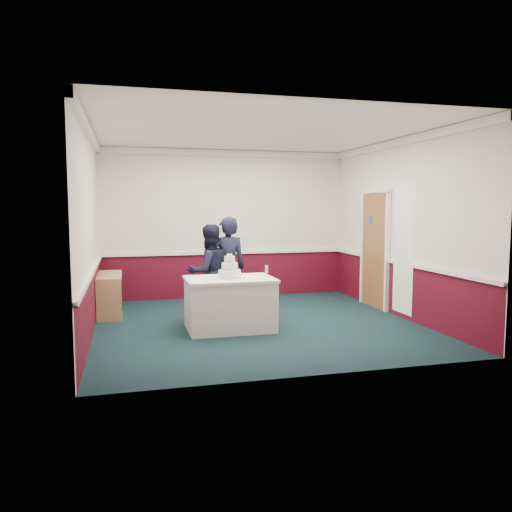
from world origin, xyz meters
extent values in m
plane|color=#122B2B|center=(0.00, 0.00, 0.00)|extent=(5.00, 5.00, 0.00)
cube|color=silver|center=(0.00, 2.48, 1.50)|extent=(5.00, 0.05, 3.00)
cube|color=silver|center=(-2.48, 0.00, 1.50)|extent=(0.05, 5.00, 3.00)
cube|color=silver|center=(2.48, 0.00, 1.50)|extent=(0.05, 5.00, 3.00)
cube|color=white|center=(0.00, 0.00, 2.98)|extent=(5.00, 5.00, 0.05)
cube|color=#4C0A18|center=(0.00, 2.48, 0.45)|extent=(5.00, 0.02, 0.90)
cube|color=white|center=(0.00, 2.47, 0.92)|extent=(4.98, 0.05, 0.06)
cube|color=white|center=(0.00, 2.46, 2.93)|extent=(5.00, 0.08, 0.12)
cube|color=#965E35|center=(2.46, 0.80, 1.05)|extent=(0.05, 0.90, 2.10)
cube|color=#234799|center=(2.44, 0.95, 1.62)|extent=(0.01, 0.12, 0.12)
cube|color=white|center=(2.42, -0.25, 1.20)|extent=(0.02, 0.60, 2.20)
cube|color=#99774A|center=(-2.28, 1.33, 0.35)|extent=(0.40, 1.20, 0.70)
cube|color=black|center=(-2.07, 1.33, 0.40)|extent=(0.01, 1.00, 0.50)
cube|color=white|center=(-0.48, -0.22, 0.38)|extent=(1.28, 0.88, 0.76)
cube|color=white|center=(-0.48, -0.22, 0.77)|extent=(1.32, 0.92, 0.04)
cylinder|color=white|center=(-0.48, -0.22, 0.85)|extent=(0.34, 0.34, 0.12)
cylinder|color=silver|center=(-0.48, -0.22, 0.80)|extent=(0.35, 0.35, 0.03)
cylinder|color=white|center=(-0.48, -0.22, 0.97)|extent=(0.24, 0.24, 0.11)
cylinder|color=silver|center=(-0.48, -0.22, 0.92)|extent=(0.25, 0.25, 0.02)
cylinder|color=white|center=(-0.48, -0.22, 1.07)|extent=(0.16, 0.16, 0.10)
cylinder|color=silver|center=(-0.48, -0.22, 1.03)|extent=(0.17, 0.17, 0.02)
sphere|color=#EDE5C9|center=(-0.48, -0.22, 1.14)|extent=(0.03, 0.03, 0.03)
sphere|color=#EDE5C9|center=(-0.46, -0.20, 1.14)|extent=(0.03, 0.03, 0.03)
sphere|color=#EDE5C9|center=(-0.50, -0.19, 1.14)|extent=(0.03, 0.03, 0.03)
sphere|color=#EDE5C9|center=(-0.47, -0.24, 1.14)|extent=(0.03, 0.03, 0.03)
sphere|color=#EDE5C9|center=(-0.51, -0.23, 1.14)|extent=(0.03, 0.03, 0.03)
cube|color=silver|center=(-0.51, -0.42, 0.79)|extent=(0.04, 0.22, 0.00)
cylinder|color=silver|center=(0.02, -0.50, 0.79)|extent=(0.05, 0.05, 0.01)
cylinder|color=silver|center=(0.02, -0.50, 0.84)|extent=(0.01, 0.01, 0.09)
cylinder|color=silver|center=(0.02, -0.50, 0.94)|extent=(0.04, 0.04, 0.11)
imported|color=black|center=(-0.67, 0.58, 0.79)|extent=(0.90, 0.79, 1.57)
imported|color=black|center=(-0.34, 0.65, 0.85)|extent=(0.63, 0.43, 1.70)
camera|label=1|loc=(-1.97, -7.53, 1.87)|focal=35.00mm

